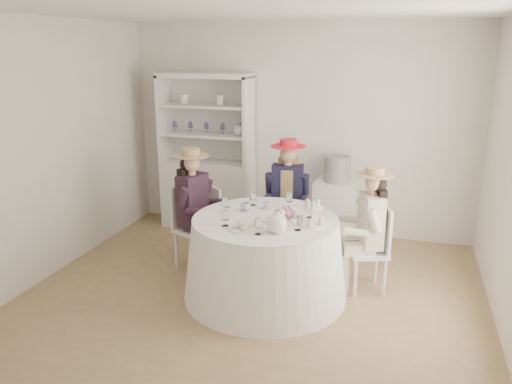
# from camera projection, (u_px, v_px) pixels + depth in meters

# --- Properties ---
(ground) EXTENTS (4.50, 4.50, 0.00)m
(ground) POSITION_uv_depth(u_px,v_px,m) (253.00, 295.00, 5.02)
(ground) COLOR olive
(ground) RESTS_ON ground
(ceiling) EXTENTS (4.50, 4.50, 0.00)m
(ceiling) POSITION_uv_depth(u_px,v_px,m) (253.00, 10.00, 4.25)
(ceiling) COLOR white
(ceiling) RESTS_ON wall_back
(wall_back) EXTENTS (4.50, 0.00, 4.50)m
(wall_back) POSITION_uv_depth(u_px,v_px,m) (298.00, 130.00, 6.47)
(wall_back) COLOR silver
(wall_back) RESTS_ON ground
(wall_front) EXTENTS (4.50, 0.00, 4.50)m
(wall_front) POSITION_uv_depth(u_px,v_px,m) (148.00, 242.00, 2.80)
(wall_front) COLOR silver
(wall_front) RESTS_ON ground
(wall_left) EXTENTS (0.00, 4.50, 4.50)m
(wall_left) POSITION_uv_depth(u_px,v_px,m) (49.00, 150.00, 5.26)
(wall_left) COLOR silver
(wall_left) RESTS_ON ground
(tea_table) EXTENTS (1.61, 1.61, 0.81)m
(tea_table) POSITION_uv_depth(u_px,v_px,m) (265.00, 257.00, 4.91)
(tea_table) COLOR white
(tea_table) RESTS_ON ground
(hutch) EXTENTS (1.38, 0.86, 2.07)m
(hutch) POSITION_uv_depth(u_px,v_px,m) (208.00, 174.00, 6.76)
(hutch) COLOR silver
(hutch) RESTS_ON ground
(side_table) EXTENTS (0.52, 0.52, 0.77)m
(side_table) POSITION_uv_depth(u_px,v_px,m) (335.00, 211.00, 6.35)
(side_table) COLOR silver
(side_table) RESTS_ON ground
(hatbox) EXTENTS (0.42, 0.42, 0.32)m
(hatbox) POSITION_uv_depth(u_px,v_px,m) (337.00, 169.00, 6.20)
(hatbox) COLOR black
(hatbox) RESTS_ON side_table
(guest_left) EXTENTS (0.55, 0.51, 1.35)m
(guest_left) POSITION_uv_depth(u_px,v_px,m) (194.00, 202.00, 5.47)
(guest_left) COLOR silver
(guest_left) RESTS_ON ground
(guest_mid) EXTENTS (0.52, 0.54, 1.39)m
(guest_mid) POSITION_uv_depth(u_px,v_px,m) (287.00, 191.00, 5.76)
(guest_mid) COLOR silver
(guest_mid) RESTS_ON ground
(guest_right) EXTENTS (0.53, 0.49, 1.29)m
(guest_right) POSITION_uv_depth(u_px,v_px,m) (369.00, 223.00, 4.92)
(guest_right) COLOR silver
(guest_right) RESTS_ON ground
(spare_chair) EXTENTS (0.50, 0.50, 0.86)m
(spare_chair) POSITION_uv_depth(u_px,v_px,m) (221.00, 218.00, 5.84)
(spare_chair) COLOR silver
(spare_chair) RESTS_ON ground
(teacup_a) EXTENTS (0.12, 0.12, 0.07)m
(teacup_a) POSITION_uv_depth(u_px,v_px,m) (245.00, 208.00, 4.99)
(teacup_a) COLOR white
(teacup_a) RESTS_ON tea_table
(teacup_b) EXTENTS (0.09, 0.09, 0.07)m
(teacup_b) POSITION_uv_depth(u_px,v_px,m) (266.00, 206.00, 5.06)
(teacup_b) COLOR white
(teacup_b) RESTS_ON tea_table
(teacup_c) EXTENTS (0.10, 0.10, 0.07)m
(teacup_c) POSITION_uv_depth(u_px,v_px,m) (292.00, 211.00, 4.91)
(teacup_c) COLOR white
(teacup_c) RESTS_ON tea_table
(flower_bowl) EXTENTS (0.22, 0.22, 0.05)m
(flower_bowl) POSITION_uv_depth(u_px,v_px,m) (281.00, 221.00, 4.65)
(flower_bowl) COLOR white
(flower_bowl) RESTS_ON tea_table
(flower_arrangement) EXTENTS (0.19, 0.19, 0.07)m
(flower_arrangement) POSITION_uv_depth(u_px,v_px,m) (285.00, 214.00, 4.64)
(flower_arrangement) COLOR #D269A2
(flower_arrangement) RESTS_ON tea_table
(table_teapot) EXTENTS (0.26, 0.19, 0.20)m
(table_teapot) POSITION_uv_depth(u_px,v_px,m) (277.00, 224.00, 4.41)
(table_teapot) COLOR white
(table_teapot) RESTS_ON tea_table
(sandwich_plate) EXTENTS (0.26, 0.26, 0.06)m
(sandwich_plate) POSITION_uv_depth(u_px,v_px,m) (242.00, 227.00, 4.51)
(sandwich_plate) COLOR white
(sandwich_plate) RESTS_ON tea_table
(cupcake_stand) EXTENTS (0.25, 0.25, 0.24)m
(cupcake_stand) POSITION_uv_depth(u_px,v_px,m) (312.00, 216.00, 4.59)
(cupcake_stand) COLOR white
(cupcake_stand) RESTS_ON tea_table
(stemware_set) EXTENTS (0.91, 0.91, 0.15)m
(stemware_set) POSITION_uv_depth(u_px,v_px,m) (265.00, 211.00, 4.77)
(stemware_set) COLOR white
(stemware_set) RESTS_ON tea_table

